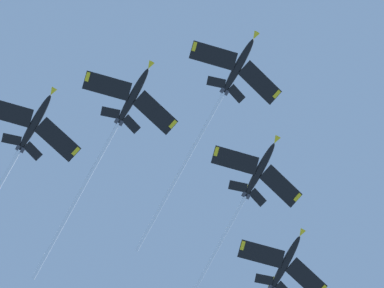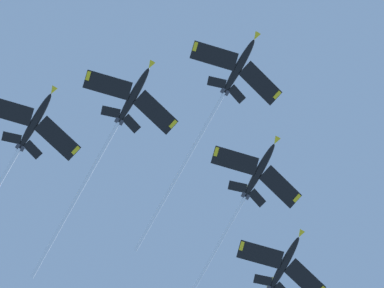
{
  "view_description": "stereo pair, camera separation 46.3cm",
  "coord_description": "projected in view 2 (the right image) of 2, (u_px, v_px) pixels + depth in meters",
  "views": [
    {
      "loc": [
        -30.18,
        9.01,
        1.68
      ],
      "look_at": [
        17.3,
        -7.29,
        170.28
      ],
      "focal_mm": 84.49,
      "sensor_mm": 36.0,
      "label": 1
    },
    {
      "loc": [
        -30.02,
        9.45,
        1.68
      ],
      "look_at": [
        17.3,
        -7.29,
        170.28
      ],
      "focal_mm": 84.49,
      "sensor_mm": 36.0,
      "label": 2
    }
  ],
  "objects": [
    {
      "name": "jet_lead",
      "position": [
        223.0,
        95.0,
        175.86
      ],
      "size": [
        46.25,
        19.79,
        14.76
      ],
      "color": "black"
    },
    {
      "name": "jet_left_wing",
      "position": [
        245.0,
        197.0,
        177.61
      ],
      "size": [
        44.16,
        19.77,
        15.2
      ],
      "color": "black"
    },
    {
      "name": "jet_right_wing",
      "position": [
        117.0,
        125.0,
        173.32
      ],
      "size": [
        44.64,
        19.8,
        15.48
      ],
      "color": "black"
    },
    {
      "name": "jet_right_outer",
      "position": [
        18.0,
        150.0,
        171.51
      ],
      "size": [
        42.4,
        19.77,
        14.03
      ],
      "color": "black"
    }
  ]
}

